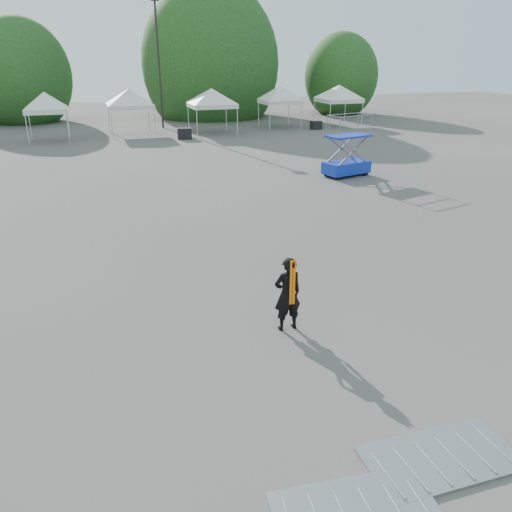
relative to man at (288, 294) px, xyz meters
name	(u,v)px	position (x,y,z in m)	size (l,w,h in m)	color
ground	(247,294)	(-0.30, 1.93, -0.85)	(120.00, 120.00, 0.00)	#474442
light_pole_east	(158,57)	(2.70, 33.93, 4.66)	(0.60, 0.25, 9.80)	black
tree_mid_w	(21,76)	(-8.30, 41.93, 3.08)	(4.16, 4.16, 6.33)	#382314
tree_mid_e	(211,64)	(8.70, 40.93, 3.99)	(5.12, 5.12, 7.79)	#382314
tree_far_e	(341,77)	(21.70, 38.93, 2.77)	(3.84, 3.84, 5.84)	#382314
tent_d	(44,96)	(-5.92, 29.52, 2.21)	(3.94, 3.94, 3.88)	silver
tent_e	(129,93)	(-0.13, 30.87, 2.21)	(4.64, 4.64, 3.88)	silver
tent_f	(211,92)	(5.85, 29.55, 2.21)	(4.66, 4.66, 3.88)	silver
tent_g	(280,89)	(11.94, 30.92, 2.21)	(4.16, 4.16, 3.88)	silver
tent_h	(339,88)	(17.19, 30.62, 2.21)	(4.53, 4.53, 3.88)	silver
man	(288,294)	(0.00, 0.00, 0.00)	(0.63, 0.43, 1.70)	black
scissor_lift	(348,146)	(8.53, 13.05, 0.65)	(2.52, 1.67, 2.98)	#0C2EA7
barrier_left	(356,511)	(-0.95, -4.76, -0.82)	(2.31, 1.33, 0.07)	#93959A
barrier_mid	(441,458)	(0.71, -4.34, -0.81)	(2.32, 1.21, 0.07)	#93959A
crate_mid	(185,134)	(3.23, 27.42, -0.46)	(1.01, 0.79, 0.79)	black
crate_east	(316,125)	(14.43, 29.05, -0.53)	(0.83, 0.64, 0.64)	black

